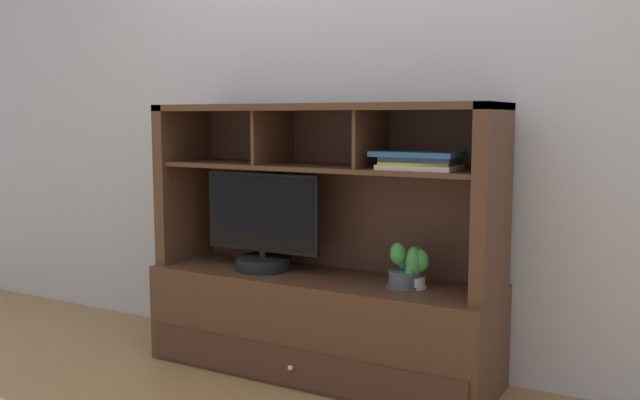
{
  "coord_description": "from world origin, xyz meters",
  "views": [
    {
      "loc": [
        1.49,
        -2.67,
        1.17
      ],
      "look_at": [
        0.0,
        0.0,
        0.8
      ],
      "focal_mm": 38.47,
      "sensor_mm": 36.0,
      "label": 1
    }
  ],
  "objects_px": {
    "media_console": "(321,293)",
    "magazine_stack_left": "(418,161)",
    "tv_monitor": "(263,231)",
    "potted_fern": "(406,270)",
    "potted_orchid": "(416,267)"
  },
  "relations": [
    {
      "from": "media_console",
      "to": "magazine_stack_left",
      "type": "relative_size",
      "value": 4.52
    },
    {
      "from": "media_console",
      "to": "tv_monitor",
      "type": "distance_m",
      "value": 0.4
    },
    {
      "from": "potted_fern",
      "to": "potted_orchid",
      "type": "bearing_deg",
      "value": 19.89
    },
    {
      "from": "media_console",
      "to": "magazine_stack_left",
      "type": "bearing_deg",
      "value": -5.28
    },
    {
      "from": "tv_monitor",
      "to": "potted_orchid",
      "type": "relative_size",
      "value": 3.49
    },
    {
      "from": "tv_monitor",
      "to": "potted_fern",
      "type": "height_order",
      "value": "tv_monitor"
    },
    {
      "from": "potted_fern",
      "to": "tv_monitor",
      "type": "bearing_deg",
      "value": -179.38
    },
    {
      "from": "media_console",
      "to": "tv_monitor",
      "type": "xyz_separation_m",
      "value": [
        -0.29,
        -0.04,
        0.27
      ]
    },
    {
      "from": "media_console",
      "to": "potted_fern",
      "type": "relative_size",
      "value": 8.36
    },
    {
      "from": "tv_monitor",
      "to": "media_console",
      "type": "bearing_deg",
      "value": 7.35
    },
    {
      "from": "potted_orchid",
      "to": "tv_monitor",
      "type": "bearing_deg",
      "value": -178.4
    },
    {
      "from": "potted_orchid",
      "to": "potted_fern",
      "type": "bearing_deg",
      "value": -160.11
    },
    {
      "from": "media_console",
      "to": "magazine_stack_left",
      "type": "height_order",
      "value": "media_console"
    },
    {
      "from": "potted_orchid",
      "to": "potted_fern",
      "type": "xyz_separation_m",
      "value": [
        -0.04,
        -0.01,
        -0.01
      ]
    },
    {
      "from": "media_console",
      "to": "potted_orchid",
      "type": "height_order",
      "value": "media_console"
    }
  ]
}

